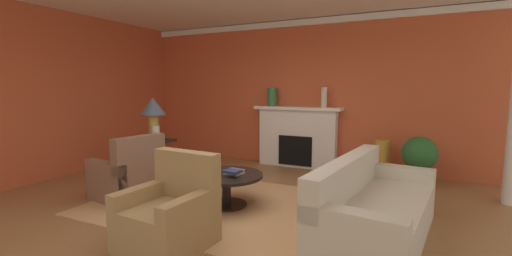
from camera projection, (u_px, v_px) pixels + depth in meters
name	position (u px, v px, depth m)	size (l,w,h in m)	color
ground_plane	(229.00, 215.00, 4.35)	(9.59, 9.59, 0.00)	olive
wall_fireplace	(306.00, 94.00, 6.96)	(7.97, 0.12, 2.99)	#C65633
wall_window	(57.00, 95.00, 6.07)	(0.12, 6.75, 2.99)	#C65633
crown_moulding	(306.00, 22.00, 6.72)	(7.97, 0.08, 0.12)	white
area_rug	(227.00, 205.00, 4.68)	(3.60, 2.52, 0.01)	tan
fireplace	(297.00, 138.00, 6.93)	(1.80, 0.35, 1.24)	white
sofa	(373.00, 212.00, 3.64)	(1.14, 2.19, 0.85)	beige
armchair_near_window	(128.00, 178.00, 4.97)	(0.91, 0.91, 0.95)	brown
armchair_facing_fireplace	(170.00, 217.00, 3.46)	(0.85, 0.85, 0.95)	#9E7A4C
coffee_table	(227.00, 182.00, 4.64)	(1.00, 1.00, 0.45)	black
side_table	(155.00, 156.00, 6.03)	(0.56, 0.56, 0.70)	black
table_lamp	(153.00, 110.00, 5.93)	(0.44, 0.44, 0.75)	#B28E38
vase_mantel_right	(324.00, 97.00, 6.54)	(0.12, 0.12, 0.39)	beige
vase_mantel_left	(272.00, 97.00, 7.02)	(0.19, 0.19, 0.38)	#33703D
vase_tall_corner	(381.00, 160.00, 5.96)	(0.27, 0.27, 0.72)	#B7892D
vase_on_side_table	(156.00, 134.00, 5.81)	(0.14, 0.14, 0.27)	beige
book_red_cover	(234.00, 172.00, 4.62)	(0.23, 0.20, 0.06)	tan
book_art_folio	(233.00, 171.00, 4.47)	(0.21, 0.18, 0.03)	navy
potted_plant	(419.00, 157.00, 5.53)	(0.56, 0.56, 0.83)	#333333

